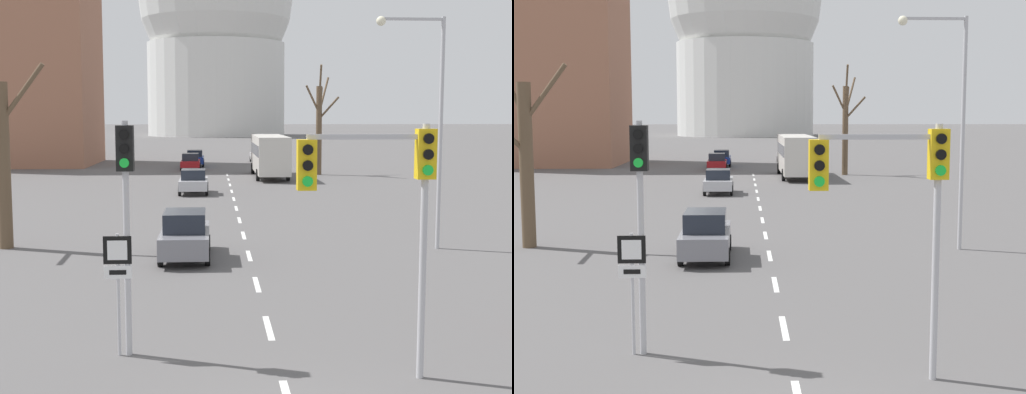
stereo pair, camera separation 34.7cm
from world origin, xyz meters
TOP-DOWN VIEW (x-y plane):
  - lane_stripe_1 at (0.00, 6.57)m, footprint 0.16×2.00m
  - lane_stripe_2 at (0.00, 11.07)m, footprint 0.16×2.00m
  - lane_stripe_3 at (0.00, 15.57)m, footprint 0.16×2.00m
  - lane_stripe_4 at (0.00, 20.07)m, footprint 0.16×2.00m
  - lane_stripe_5 at (0.00, 24.57)m, footprint 0.16×2.00m
  - lane_stripe_6 at (0.00, 29.07)m, footprint 0.16×2.00m
  - lane_stripe_7 at (0.00, 33.57)m, footprint 0.16×2.00m
  - lane_stripe_8 at (0.00, 38.07)m, footprint 0.16×2.00m
  - lane_stripe_9 at (0.00, 42.57)m, footprint 0.16×2.00m
  - lane_stripe_10 at (0.00, 47.07)m, footprint 0.16×2.00m
  - lane_stripe_11 at (0.00, 51.57)m, footprint 0.16×2.00m
  - traffic_signal_near_left at (-3.18, 4.81)m, footprint 0.36×0.34m
  - traffic_signal_near_right at (1.92, 3.06)m, footprint 2.65×0.34m
  - route_sign_post at (-3.38, 4.76)m, footprint 0.60×0.08m
  - street_lamp_right at (6.94, 16.57)m, footprint 2.65×0.36m
  - sedan_near_left at (-3.03, 62.03)m, footprint 1.84×4.33m
  - sedan_near_right at (-2.55, 36.65)m, footprint 1.92×3.99m
  - sedan_mid_centre at (3.84, 68.10)m, footprint 1.81×3.95m
  - sedan_far_left at (-2.33, 15.27)m, footprint 1.80×4.47m
  - sedan_far_right at (-3.34, 57.18)m, footprint 1.86×3.94m
  - city_bus at (3.48, 48.87)m, footprint 2.66×10.80m
  - bare_tree_left_near at (-9.40, 17.66)m, footprint 3.12×2.35m
  - bare_tree_right_near at (8.01, 51.30)m, footprint 2.79×3.72m
  - capitol_dome at (0.00, 173.31)m, footprint 38.65×38.65m
  - apartment_block_left at (-22.66, 66.27)m, footprint 18.00×14.00m

SIDE VIEW (x-z plane):
  - lane_stripe_1 at x=0.00m, z-range 0.00..0.01m
  - lane_stripe_2 at x=0.00m, z-range 0.00..0.01m
  - lane_stripe_3 at x=0.00m, z-range 0.00..0.01m
  - lane_stripe_4 at x=0.00m, z-range 0.00..0.01m
  - lane_stripe_5 at x=0.00m, z-range 0.00..0.01m
  - lane_stripe_6 at x=0.00m, z-range 0.00..0.01m
  - lane_stripe_7 at x=0.00m, z-range 0.00..0.01m
  - lane_stripe_8 at x=0.00m, z-range 0.00..0.01m
  - lane_stripe_9 at x=0.00m, z-range 0.00..0.01m
  - lane_stripe_10 at x=0.00m, z-range 0.00..0.01m
  - lane_stripe_11 at x=0.00m, z-range 0.00..0.01m
  - sedan_far_right at x=-3.34m, z-range 0.01..1.61m
  - sedan_mid_centre at x=3.84m, z-range 0.00..1.65m
  - sedan_near_right at x=-2.55m, z-range 0.01..1.65m
  - sedan_near_left at x=-3.03m, z-range 0.01..1.70m
  - sedan_far_left at x=-2.33m, z-range -0.01..1.73m
  - route_sign_post at x=-3.38m, z-range 0.49..3.16m
  - city_bus at x=3.48m, z-range 0.31..3.79m
  - bare_tree_left_near at x=-9.40m, z-range -0.08..7.09m
  - traffic_signal_near_left at x=-3.18m, z-range 1.00..6.06m
  - traffic_signal_near_right at x=1.92m, z-range 1.31..6.33m
  - bare_tree_right_near at x=8.01m, z-range -0.29..9.13m
  - street_lamp_right at x=6.94m, z-range 1.02..9.88m
  - apartment_block_left at x=-22.66m, z-range 0.00..25.93m
  - capitol_dome at x=0.00m, z-range -0.70..53.90m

